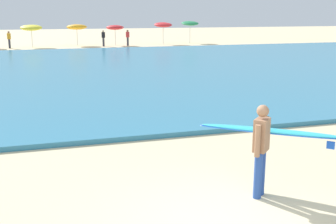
{
  "coord_description": "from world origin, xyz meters",
  "views": [
    {
      "loc": [
        -2.56,
        -5.49,
        3.33
      ],
      "look_at": [
        0.14,
        3.49,
        1.1
      ],
      "focal_mm": 45.25,
      "sensor_mm": 36.0,
      "label": 1
    }
  ],
  "objects_px": {
    "beach_umbrella_6": "(190,23)",
    "beach_umbrella_4": "(115,27)",
    "beach_umbrella_3": "(77,27)",
    "beach_umbrella_2": "(31,28)",
    "beachgoer_near_row_right": "(103,38)",
    "surfer_with_board": "(265,139)",
    "beach_umbrella_5": "(163,25)",
    "beachgoer_near_row_left": "(128,37)",
    "beachgoer_near_row_mid": "(9,39)"
  },
  "relations": [
    {
      "from": "beach_umbrella_5",
      "to": "beachgoer_near_row_mid",
      "type": "bearing_deg",
      "value": -177.33
    },
    {
      "from": "surfer_with_board",
      "to": "beach_umbrella_5",
      "type": "relative_size",
      "value": 0.99
    },
    {
      "from": "surfer_with_board",
      "to": "beach_umbrella_3",
      "type": "relative_size",
      "value": 1.06
    },
    {
      "from": "beach_umbrella_5",
      "to": "beach_umbrella_6",
      "type": "height_order",
      "value": "beach_umbrella_6"
    },
    {
      "from": "beach_umbrella_2",
      "to": "beach_umbrella_3",
      "type": "relative_size",
      "value": 1.01
    },
    {
      "from": "surfer_with_board",
      "to": "beachgoer_near_row_left",
      "type": "bearing_deg",
      "value": 82.69
    },
    {
      "from": "beach_umbrella_2",
      "to": "beachgoer_near_row_mid",
      "type": "bearing_deg",
      "value": -164.59
    },
    {
      "from": "beach_umbrella_4",
      "to": "beachgoer_near_row_mid",
      "type": "bearing_deg",
      "value": -175.54
    },
    {
      "from": "beach_umbrella_5",
      "to": "beachgoer_near_row_right",
      "type": "xyz_separation_m",
      "value": [
        -6.34,
        -0.93,
        -1.15
      ]
    },
    {
      "from": "beach_umbrella_3",
      "to": "beach_umbrella_4",
      "type": "xyz_separation_m",
      "value": [
        3.71,
        -0.61,
        -0.06
      ]
    },
    {
      "from": "surfer_with_board",
      "to": "beachgoer_near_row_mid",
      "type": "relative_size",
      "value": 1.44
    },
    {
      "from": "beach_umbrella_4",
      "to": "beachgoer_near_row_right",
      "type": "xyz_separation_m",
      "value": [
        -1.34,
        -1.01,
        -0.92
      ]
    },
    {
      "from": "beach_umbrella_3",
      "to": "beachgoer_near_row_left",
      "type": "xyz_separation_m",
      "value": [
        4.77,
        -1.63,
        -0.99
      ]
    },
    {
      "from": "surfer_with_board",
      "to": "beach_umbrella_6",
      "type": "height_order",
      "value": "beach_umbrella_6"
    },
    {
      "from": "beach_umbrella_3",
      "to": "beach_umbrella_6",
      "type": "height_order",
      "value": "beach_umbrella_6"
    },
    {
      "from": "beach_umbrella_6",
      "to": "beachgoer_near_row_left",
      "type": "height_order",
      "value": "beach_umbrella_6"
    },
    {
      "from": "beach_umbrella_3",
      "to": "beachgoer_near_row_right",
      "type": "xyz_separation_m",
      "value": [
        2.37,
        -1.62,
        -0.99
      ]
    },
    {
      "from": "beach_umbrella_4",
      "to": "beachgoer_near_row_right",
      "type": "height_order",
      "value": "beach_umbrella_4"
    },
    {
      "from": "beach_umbrella_5",
      "to": "beachgoer_near_row_left",
      "type": "xyz_separation_m",
      "value": [
        -3.93,
        -0.94,
        -1.15
      ]
    },
    {
      "from": "beach_umbrella_6",
      "to": "beach_umbrella_4",
      "type": "bearing_deg",
      "value": -174.71
    },
    {
      "from": "beach_umbrella_3",
      "to": "beach_umbrella_6",
      "type": "xyz_separation_m",
      "value": [
        11.95,
        0.15,
        0.26
      ]
    },
    {
      "from": "beach_umbrella_4",
      "to": "beach_umbrella_3",
      "type": "bearing_deg",
      "value": 170.69
    },
    {
      "from": "beach_umbrella_5",
      "to": "beach_umbrella_2",
      "type": "bearing_deg",
      "value": -179.36
    },
    {
      "from": "beach_umbrella_5",
      "to": "beach_umbrella_6",
      "type": "bearing_deg",
      "value": 14.61
    },
    {
      "from": "beach_umbrella_4",
      "to": "beachgoer_near_row_left",
      "type": "distance_m",
      "value": 1.74
    },
    {
      "from": "surfer_with_board",
      "to": "beach_umbrella_4",
      "type": "distance_m",
      "value": 36.33
    },
    {
      "from": "surfer_with_board",
      "to": "beachgoer_near_row_left",
      "type": "xyz_separation_m",
      "value": [
        4.51,
        35.14,
        -0.19
      ]
    },
    {
      "from": "beach_umbrella_3",
      "to": "surfer_with_board",
      "type": "bearing_deg",
      "value": -89.58
    },
    {
      "from": "beach_umbrella_5",
      "to": "beachgoer_near_row_mid",
      "type": "distance_m",
      "value": 15.06
    },
    {
      "from": "beach_umbrella_4",
      "to": "beach_umbrella_5",
      "type": "relative_size",
      "value": 0.87
    },
    {
      "from": "beach_umbrella_3",
      "to": "beach_umbrella_4",
      "type": "bearing_deg",
      "value": -9.31
    },
    {
      "from": "beach_umbrella_3",
      "to": "beachgoer_near_row_right",
      "type": "bearing_deg",
      "value": -34.41
    },
    {
      "from": "beach_umbrella_2",
      "to": "beachgoer_near_row_right",
      "type": "xyz_separation_m",
      "value": [
        6.66,
        -0.79,
        -0.99
      ]
    },
    {
      "from": "surfer_with_board",
      "to": "beachgoer_near_row_mid",
      "type": "height_order",
      "value": "surfer_with_board"
    },
    {
      "from": "beach_umbrella_6",
      "to": "beachgoer_near_row_right",
      "type": "bearing_deg",
      "value": -169.49
    },
    {
      "from": "beach_umbrella_2",
      "to": "beach_umbrella_3",
      "type": "distance_m",
      "value": 4.37
    },
    {
      "from": "beach_umbrella_6",
      "to": "beachgoer_near_row_left",
      "type": "bearing_deg",
      "value": -166.01
    },
    {
      "from": "beach_umbrella_5",
      "to": "beach_umbrella_6",
      "type": "xyz_separation_m",
      "value": [
        3.24,
        0.85,
        0.1
      ]
    },
    {
      "from": "beach_umbrella_3",
      "to": "beachgoer_near_row_mid",
      "type": "relative_size",
      "value": 1.36
    },
    {
      "from": "beachgoer_near_row_left",
      "to": "beach_umbrella_4",
      "type": "bearing_deg",
      "value": 136.1
    },
    {
      "from": "beach_umbrella_2",
      "to": "beach_umbrella_5",
      "type": "bearing_deg",
      "value": 0.64
    },
    {
      "from": "surfer_with_board",
      "to": "beach_umbrella_2",
      "type": "xyz_separation_m",
      "value": [
        -4.56,
        35.93,
        0.8
      ]
    },
    {
      "from": "surfer_with_board",
      "to": "beach_umbrella_2",
      "type": "relative_size",
      "value": 1.05
    },
    {
      "from": "surfer_with_board",
      "to": "beach_umbrella_5",
      "type": "distance_m",
      "value": 37.06
    },
    {
      "from": "surfer_with_board",
      "to": "beach_umbrella_6",
      "type": "relative_size",
      "value": 0.95
    },
    {
      "from": "beach_umbrella_4",
      "to": "beach_umbrella_6",
      "type": "height_order",
      "value": "beach_umbrella_6"
    },
    {
      "from": "beach_umbrella_3",
      "to": "beachgoer_near_row_right",
      "type": "height_order",
      "value": "beach_umbrella_3"
    },
    {
      "from": "beach_umbrella_3",
      "to": "beachgoer_near_row_mid",
      "type": "distance_m",
      "value": 6.52
    },
    {
      "from": "beach_umbrella_5",
      "to": "beachgoer_near_row_right",
      "type": "relative_size",
      "value": 1.46
    },
    {
      "from": "beach_umbrella_6",
      "to": "beachgoer_near_row_left",
      "type": "distance_m",
      "value": 7.49
    }
  ]
}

